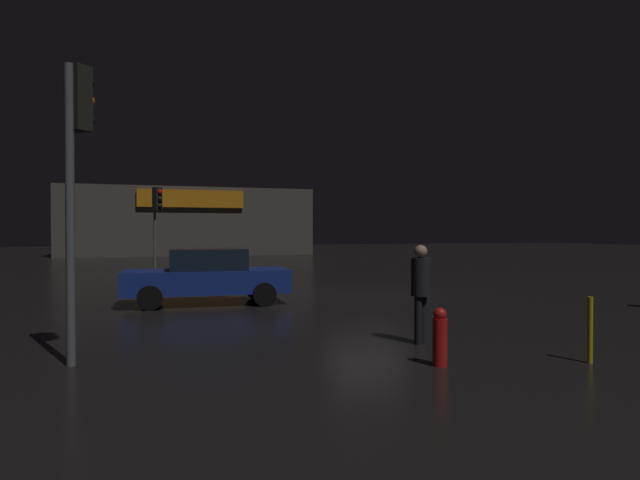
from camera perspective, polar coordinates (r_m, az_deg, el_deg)
name	(u,v)px	position (r m, az deg, el deg)	size (l,w,h in m)	color
ground_plane	(366,294)	(17.14, 4.95, -5.77)	(120.00, 120.00, 0.00)	black
store_building	(188,222)	(47.99, -13.97, 1.87)	(20.25, 8.96, 5.57)	#4C4742
traffic_signal_main	(76,149)	(8.87, -24.64, 8.89)	(0.42, 0.42, 4.48)	#595B60
traffic_signal_cross_left	(157,209)	(23.14, -17.05, 3.24)	(0.41, 0.43, 3.82)	#595B60
car_near	(207,276)	(15.01, -11.99, -3.78)	(4.50, 2.03, 1.53)	navy
pedestrian	(421,286)	(9.68, 10.72, -4.86)	(0.47, 0.47, 1.76)	black
fire_hydrant	(440,337)	(8.24, 12.72, -10.11)	(0.22, 0.22, 0.87)	red
bollard_kerb_a	(226,267)	(23.56, -9.98, -2.83)	(0.13, 0.13, 0.91)	#595B60
bollard_kerb_b	(590,330)	(9.18, 26.93, -8.58)	(0.08, 0.08, 1.01)	gold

